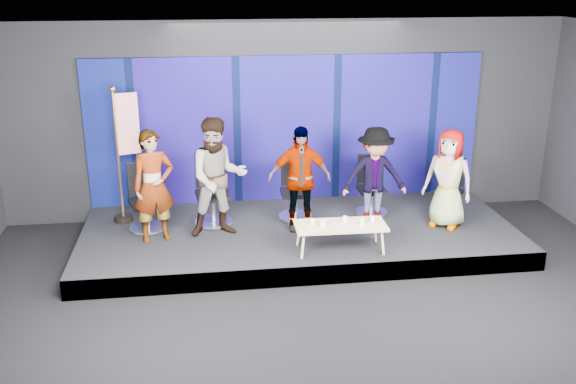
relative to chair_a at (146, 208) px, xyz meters
name	(u,v)px	position (x,y,z in m)	size (l,w,h in m)	color
ground	(328,321)	(2.46, -2.77, -0.65)	(10.00, 10.00, 0.00)	black
room_walls	(333,137)	(2.46, -2.77, 1.78)	(10.02, 8.02, 3.51)	black
riser	(299,236)	(2.46, -0.27, -0.50)	(7.00, 3.00, 0.30)	black
backdrop	(287,129)	(2.46, 1.18, 0.95)	(7.00, 0.08, 2.60)	#071353
chair_a	(146,208)	(0.00, 0.00, 0.00)	(0.76, 0.76, 1.08)	silver
panelist_a	(154,186)	(0.19, -0.47, 0.52)	(0.64, 0.42, 1.75)	black
chair_b	(213,201)	(1.07, 0.12, 0.03)	(0.72, 0.72, 1.16)	silver
panelist_b	(218,178)	(1.16, -0.38, 0.59)	(0.92, 0.71, 1.88)	black
chair_c	(295,198)	(2.45, 0.20, -0.01)	(0.61, 0.61, 1.05)	silver
panelist_c	(299,178)	(2.45, -0.31, 0.50)	(1.00, 0.41, 1.70)	black
chair_d	(371,195)	(3.78, 0.22, -0.02)	(0.57, 0.57, 1.01)	silver
panelist_d	(375,176)	(3.69, -0.27, 0.46)	(1.05, 0.61, 1.63)	black
chair_e	(448,197)	(5.04, -0.06, -0.03)	(0.79, 0.79, 1.00)	silver
panelist_e	(448,179)	(4.84, -0.52, 0.45)	(0.79, 0.51, 1.62)	black
coffee_table	(340,226)	(2.92, -1.26, 0.03)	(1.36, 0.60, 0.42)	tan
mug_a	(312,222)	(2.51, -1.20, 0.11)	(0.07, 0.07, 0.09)	white
mug_b	(323,224)	(2.64, -1.32, 0.11)	(0.08, 0.08, 0.09)	white
mug_c	(345,219)	(3.01, -1.16, 0.10)	(0.07, 0.07, 0.08)	white
mug_d	(362,222)	(3.23, -1.32, 0.11)	(0.08, 0.08, 0.10)	white
mug_e	(373,219)	(3.42, -1.21, 0.10)	(0.07, 0.07, 0.09)	white
flag_stand	(125,151)	(-0.30, 0.41, 0.85)	(0.52, 0.30, 2.27)	black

